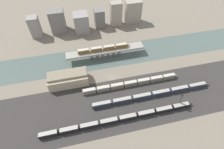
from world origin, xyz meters
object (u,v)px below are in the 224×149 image
train_on_bridge (104,48)px  train_yard_far (132,83)px  train_yard_mid (153,94)px  warehouse_building (68,78)px  train_yard_near (120,119)px  signal_tower (180,100)px

train_on_bridge → train_yard_far: (13.30, -34.87, -7.28)m
train_yard_mid → warehouse_building: warehouse_building is taller
train_on_bridge → warehouse_building: train_on_bridge is taller
train_yard_mid → train_yard_far: (-11.48, 12.64, 0.04)m
train_on_bridge → warehouse_building: (-31.15, -22.14, -4.45)m
train_yard_near → train_yard_mid: train_yard_mid is taller
train_yard_far → signal_tower: 34.16m
train_yard_near → signal_tower: size_ratio=8.03×
train_yard_near → signal_tower: signal_tower is taller
train_on_bridge → train_yard_near: size_ratio=0.44×
train_on_bridge → train_yard_mid: 54.08m
train_yard_near → train_yard_mid: size_ratio=1.14×
train_yard_mid → warehouse_building: size_ratio=3.09×
train_yard_mid → signal_tower: size_ratio=7.06×
train_on_bridge → signal_tower: (37.81, -58.34, -3.29)m
train_yard_far → signal_tower: signal_tower is taller
train_on_bridge → train_yard_near: 60.80m
train_on_bridge → signal_tower: bearing=-57.1°
train_on_bridge → warehouse_building: size_ratio=1.56×
train_yard_near → train_yard_mid: 29.82m
train_on_bridge → train_yard_far: size_ratio=0.60×
train_yard_near → signal_tower: (39.95, 1.98, 4.05)m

